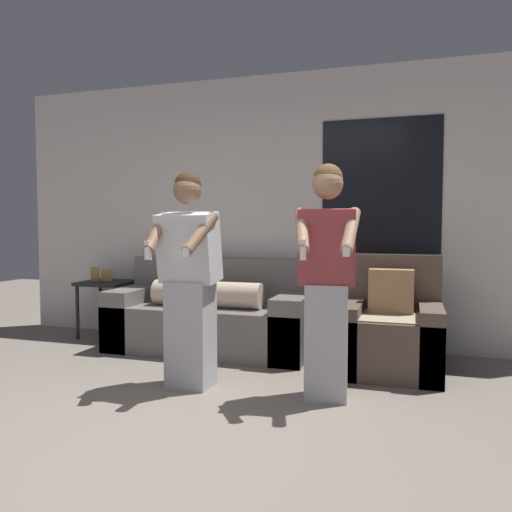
# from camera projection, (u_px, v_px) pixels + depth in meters

# --- Properties ---
(ground_plane) EXTENTS (14.00, 14.00, 0.00)m
(ground_plane) POSITION_uv_depth(u_px,v_px,m) (116.00, 471.00, 2.43)
(ground_plane) COLOR slate
(wall_back) EXTENTS (5.74, 0.07, 2.70)m
(wall_back) POSITION_uv_depth(u_px,v_px,m) (274.00, 210.00, 5.05)
(wall_back) COLOR silver
(wall_back) RESTS_ON ground_plane
(couch) EXTENTS (1.92, 0.86, 0.87)m
(couch) POSITION_uv_depth(u_px,v_px,m) (213.00, 317.00, 4.82)
(couch) COLOR slate
(couch) RESTS_ON ground_plane
(armchair) EXTENTS (0.81, 0.82, 0.95)m
(armchair) POSITION_uv_depth(u_px,v_px,m) (390.00, 331.00, 4.11)
(armchair) COLOR brown
(armchair) RESTS_ON ground_plane
(side_table) EXTENTS (0.53, 0.49, 0.75)m
(side_table) POSITION_uv_depth(u_px,v_px,m) (107.00, 289.00, 5.34)
(side_table) COLOR black
(side_table) RESTS_ON ground_plane
(person_left) EXTENTS (0.49, 0.50, 1.58)m
(person_left) POSITION_uv_depth(u_px,v_px,m) (189.00, 280.00, 3.65)
(person_left) COLOR #B2B2B7
(person_left) RESTS_ON ground_plane
(person_right) EXTENTS (0.45, 0.49, 1.61)m
(person_right) POSITION_uv_depth(u_px,v_px,m) (327.00, 280.00, 3.39)
(person_right) COLOR #B2B2B7
(person_right) RESTS_ON ground_plane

